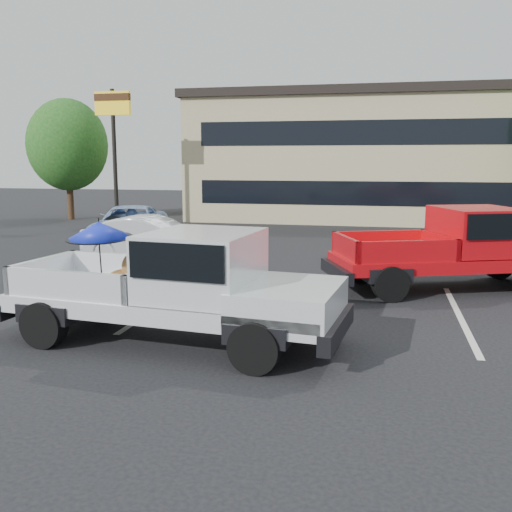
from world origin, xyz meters
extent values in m
plane|color=black|center=(0.00, 0.00, 0.00)|extent=(90.00, 90.00, 0.00)
cube|color=silver|center=(-3.00, 2.00, 0.00)|extent=(0.12, 5.00, 0.01)
cube|color=silver|center=(3.00, 2.00, 0.00)|extent=(0.12, 5.00, 0.01)
cube|color=tan|center=(2.00, 21.00, 3.00)|extent=(20.00, 8.00, 6.00)
cube|color=black|center=(2.00, 21.00, 6.10)|extent=(20.40, 8.40, 0.40)
cube|color=black|center=(2.00, 17.02, 1.50)|extent=(18.00, 0.08, 1.10)
cube|color=black|center=(2.00, 17.02, 4.20)|extent=(18.00, 0.08, 1.10)
cylinder|color=black|center=(-10.00, 14.00, 3.00)|extent=(0.18, 0.18, 6.00)
cube|color=yellow|center=(-10.00, 14.00, 5.40)|extent=(1.60, 0.18, 1.00)
cube|color=#381E0C|center=(-10.00, 14.00, 5.65)|extent=(1.60, 0.22, 0.30)
cylinder|color=#332114|center=(-14.00, 17.00, 1.21)|extent=(0.32, 0.32, 2.42)
ellipsoid|color=#164D19|center=(-14.00, 17.00, 3.74)|extent=(3.96, 3.96, 4.55)
cylinder|color=#332114|center=(6.00, 24.00, 1.43)|extent=(0.32, 0.32, 2.86)
ellipsoid|color=#164D19|center=(6.00, 24.00, 4.42)|extent=(4.68, 4.68, 5.38)
cylinder|color=black|center=(-3.83, -1.36, 0.38)|extent=(0.79, 0.36, 0.76)
cylinder|color=black|center=(-3.63, 0.47, 0.38)|extent=(0.79, 0.36, 0.76)
cylinder|color=black|center=(-0.25, -1.74, 0.38)|extent=(0.79, 0.36, 0.76)
cylinder|color=black|center=(-0.05, 0.09, 0.38)|extent=(0.79, 0.36, 0.76)
cube|color=white|center=(-1.89, -0.64, 0.67)|extent=(5.56, 2.48, 0.28)
cube|color=white|center=(0.10, -0.85, 0.88)|extent=(1.70, 2.07, 0.46)
cube|color=black|center=(0.84, -0.93, 0.50)|extent=(0.41, 1.97, 0.30)
cube|color=black|center=(-4.63, -0.34, 0.50)|extent=(0.39, 1.97, 0.28)
cube|color=white|center=(-1.34, -0.70, 1.35)|extent=(1.84, 2.01, 1.05)
cube|color=black|center=(-1.34, -0.70, 1.55)|extent=(1.70, 2.09, 0.55)
cube|color=black|center=(-3.33, -0.48, 0.73)|extent=(2.48, 2.07, 0.10)
cube|color=white|center=(-3.24, 0.38, 1.03)|extent=(2.30, 0.34, 0.50)
cube|color=white|center=(-3.43, -1.35, 1.03)|extent=(2.30, 0.34, 0.50)
cube|color=white|center=(-4.43, -0.37, 1.03)|extent=(0.30, 1.84, 0.50)
cube|color=white|center=(-2.24, -0.60, 1.03)|extent=(0.30, 1.84, 0.50)
ellipsoid|color=brown|center=(-2.92, -0.33, 0.96)|extent=(0.57, 0.49, 0.35)
cylinder|color=brown|center=(-2.65, -0.45, 0.91)|extent=(0.08, 0.08, 0.26)
cylinder|color=brown|center=(-2.63, -0.27, 0.91)|extent=(0.08, 0.08, 0.26)
ellipsoid|color=brown|center=(-2.74, -0.35, 1.18)|extent=(0.36, 0.33, 0.47)
cylinder|color=red|center=(-2.72, -0.35, 1.33)|extent=(0.23, 0.23, 0.04)
sphere|color=brown|center=(-2.64, -0.36, 1.44)|extent=(0.25, 0.25, 0.25)
cone|color=black|center=(-2.50, -0.38, 1.42)|extent=(0.19, 0.14, 0.12)
cone|color=black|center=(-2.67, -0.42, 1.57)|extent=(0.09, 0.09, 0.13)
cone|color=black|center=(-2.66, -0.29, 1.57)|extent=(0.09, 0.09, 0.13)
cylinder|color=brown|center=(-3.12, -0.31, 0.85)|extent=(0.31, 0.05, 0.11)
cylinder|color=black|center=(-3.15, -0.65, 1.31)|extent=(0.02, 0.10, 1.05)
cone|color=#1627C7|center=(-3.15, -0.65, 1.85)|extent=(1.10, 1.12, 0.36)
cylinder|color=black|center=(-3.15, -0.65, 2.01)|extent=(0.02, 0.02, 0.10)
cylinder|color=black|center=(-3.15, -0.65, 1.72)|extent=(1.10, 1.10, 0.09)
cylinder|color=black|center=(1.68, 2.94, 0.39)|extent=(0.82, 0.55, 0.77)
cylinder|color=black|center=(1.01, 4.69, 0.39)|extent=(0.82, 0.55, 0.77)
cylinder|color=black|center=(4.42, 6.02, 0.39)|extent=(0.82, 0.55, 0.77)
cube|color=red|center=(3.10, 4.50, 0.68)|extent=(5.83, 3.81, 0.29)
cube|color=black|center=(0.49, 3.49, 0.51)|extent=(0.89, 1.93, 0.29)
cube|color=red|center=(3.62, 4.70, 1.38)|extent=(2.25, 2.36, 1.07)
cube|color=black|center=(3.62, 4.70, 1.58)|extent=(2.14, 2.40, 0.56)
cube|color=black|center=(1.73, 3.97, 0.74)|extent=(2.86, 2.60, 0.10)
cube|color=red|center=(1.40, 4.79, 1.05)|extent=(2.22, 0.94, 0.51)
cube|color=red|center=(2.05, 3.14, 1.05)|extent=(2.22, 0.94, 0.51)
cube|color=red|center=(0.68, 3.56, 1.05)|extent=(0.77, 1.78, 0.51)
cube|color=red|center=(2.77, 4.37, 1.05)|extent=(0.77, 1.78, 0.51)
imported|color=silver|center=(-5.21, 6.50, 0.67)|extent=(4.14, 1.65, 1.34)
imported|color=#8CA7D1|center=(-7.23, 9.33, 0.69)|extent=(3.56, 5.43, 1.39)
camera|label=1|loc=(1.43, -9.30, 3.01)|focal=40.00mm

